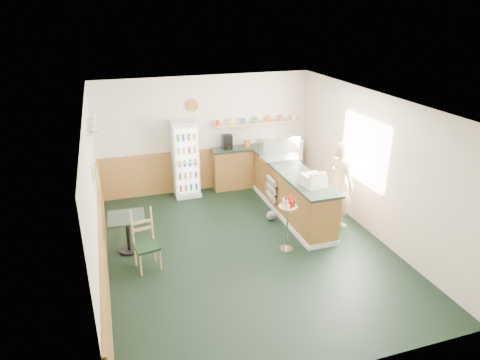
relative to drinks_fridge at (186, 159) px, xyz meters
name	(u,v)px	position (x,y,z in m)	size (l,w,h in m)	color
ground	(247,249)	(0.56, -2.74, -0.88)	(6.00, 6.00, 0.00)	black
room_envelope	(223,159)	(0.34, -2.01, 0.65)	(5.04, 6.02, 2.72)	beige
service_counter	(292,194)	(1.91, -1.66, -0.42)	(0.68, 3.01, 1.01)	#AD7137
back_counter	(256,164)	(1.75, 0.06, -0.33)	(2.24, 0.42, 1.69)	#AD7137
drinks_fridge	(186,159)	(0.00, 0.00, 0.00)	(0.58, 0.52, 1.76)	silver
display_case	(281,149)	(1.91, -1.04, 0.37)	(0.85, 0.44, 0.48)	silver
cash_register	(313,180)	(1.91, -2.56, 0.24)	(0.37, 0.39, 0.22)	beige
shopkeeper	(340,184)	(2.61, -2.38, 0.00)	(0.58, 0.42, 1.75)	tan
condiment_stand	(288,216)	(1.24, -2.97, -0.20)	(0.33, 0.33, 1.02)	silver
newspaper_rack	(271,190)	(1.56, -1.41, -0.39)	(0.09, 0.45, 0.53)	black
cafe_table	(127,227)	(-1.49, -2.15, -0.39)	(0.66, 0.66, 0.70)	black
cafe_chair	(146,237)	(-1.23, -2.72, -0.34)	(0.45, 0.45, 1.04)	black
dog_doorstop	(271,215)	(1.40, -1.82, -0.77)	(0.19, 0.25, 0.23)	gray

